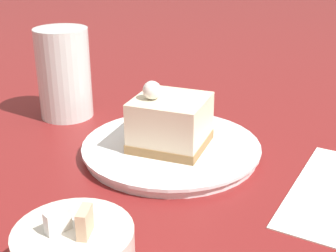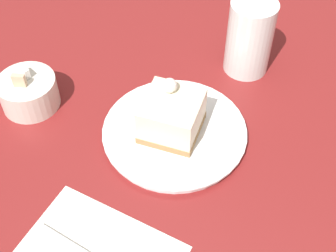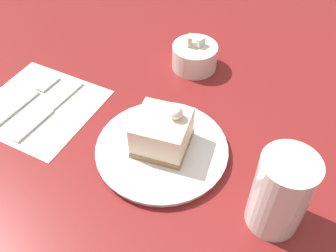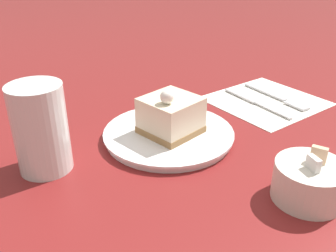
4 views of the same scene
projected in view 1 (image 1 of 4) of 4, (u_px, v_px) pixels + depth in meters
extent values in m
plane|color=maroon|center=(162.00, 148.00, 0.61)|extent=(4.00, 4.00, 0.00)
cylinder|color=white|center=(171.00, 149.00, 0.59)|extent=(0.21, 0.21, 0.01)
cylinder|color=white|center=(171.00, 145.00, 0.59)|extent=(0.22, 0.22, 0.00)
cube|color=#9E7547|center=(170.00, 141.00, 0.58)|extent=(0.09, 0.09, 0.01)
cube|color=beige|center=(171.00, 118.00, 0.57)|extent=(0.09, 0.09, 0.05)
sphere|color=white|center=(155.00, 91.00, 0.55)|extent=(0.02, 0.02, 0.02)
cube|color=#D8B28C|center=(85.00, 223.00, 0.35)|extent=(0.01, 0.02, 0.02)
cube|color=white|center=(58.00, 222.00, 0.35)|extent=(0.02, 0.02, 0.02)
cylinder|color=silver|center=(64.00, 73.00, 0.69)|extent=(0.08, 0.08, 0.13)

